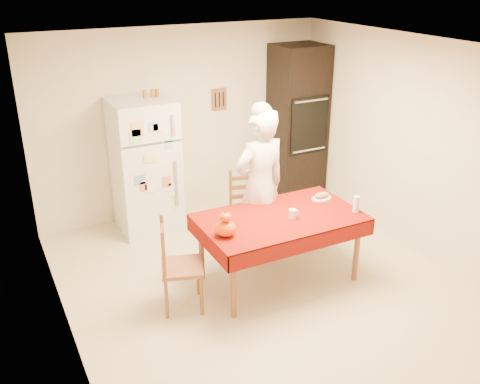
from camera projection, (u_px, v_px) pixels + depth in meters
floor at (262, 284)px, 5.79m from camera, size 4.50×4.50×0.00m
room_shell at (265, 141)px, 5.15m from camera, size 4.02×4.52×2.51m
refrigerator at (145, 166)px, 6.72m from camera, size 0.75×0.74×1.70m
oven_cabinet at (297, 123)px, 7.61m from camera, size 0.70×0.62×2.20m
dining_table at (280, 222)px, 5.62m from camera, size 1.70×1.00×0.76m
chair_far at (247, 206)px, 6.43m from camera, size 0.51×0.49×0.95m
chair_left at (175, 263)px, 5.23m from camera, size 0.51×0.52×0.95m
seated_woman at (260, 187)px, 5.97m from camera, size 0.70×0.50×1.81m
coffee_mug at (293, 214)px, 5.53m from camera, size 0.08×0.08×0.10m
pumpkin_lower at (226, 228)px, 5.17m from camera, size 0.21×0.21×0.15m
pumpkin_upper at (226, 217)px, 5.13m from camera, size 0.12×0.12×0.09m
wine_glass at (356, 204)px, 5.67m from camera, size 0.07×0.07×0.18m
bread_plate at (322, 198)px, 6.00m from camera, size 0.24×0.24×0.02m
bread_loaf at (322, 195)px, 5.99m from camera, size 0.18×0.10×0.06m
spice_jar_left at (145, 94)px, 6.44m from camera, size 0.05×0.05×0.10m
spice_jar_mid at (152, 93)px, 6.48m from camera, size 0.05×0.05×0.10m
spice_jar_right at (157, 93)px, 6.50m from camera, size 0.05×0.05×0.10m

